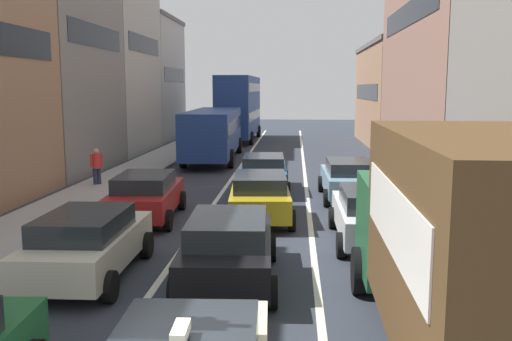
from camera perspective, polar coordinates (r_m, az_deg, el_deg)
name	(u,v)px	position (r m, az deg, el deg)	size (l,w,h in m)	color
sidewalk_left	(125,176)	(26.66, -13.28, -0.60)	(2.60, 64.00, 0.14)	#A1A1A1
lane_stripe_left	(231,179)	(25.63, -2.54, -0.88)	(0.16, 60.00, 0.01)	silver
lane_stripe_right	(305,180)	(25.47, 5.08, -0.97)	(0.16, 60.00, 0.01)	silver
building_row_left	(22,51)	(29.73, -22.82, 11.20)	(7.20, 43.90, 12.89)	gray
building_row_right	(505,35)	(25.98, 24.17, 12.53)	(7.20, 43.90, 14.04)	#9E7556
removalist_box_truck	(467,240)	(8.65, 20.77, -6.64)	(2.79, 7.74, 3.58)	#1E5933
sedan_centre_lane_second	(228,247)	(11.98, -2.84, -7.79)	(2.22, 4.38, 1.49)	black
wagon_left_lane_second	(87,242)	(12.82, -16.89, -7.06)	(2.12, 4.33, 1.49)	beige
hatchback_centre_lane_third	(260,195)	(17.58, 0.40, -2.55)	(2.29, 4.41, 1.49)	#B29319
sedan_left_lane_third	(146,195)	(17.94, -11.23, -2.49)	(2.27, 4.40, 1.49)	#A51E1E
coupe_centre_lane_fourth	(263,172)	(22.43, 0.77, -0.16)	(2.22, 4.38, 1.49)	#194C8C
sedan_right_lane_behind_truck	(372,214)	(15.31, 11.75, -4.38)	(2.08, 4.31, 1.49)	silver
wagon_right_lane_far	(349,178)	(21.16, 9.47, -0.80)	(2.14, 4.34, 1.49)	#759EB7
bus_mid_queue_primary	(213,130)	(32.24, -4.39, 4.15)	(3.08, 10.58, 2.90)	navy
bus_far_queue_secondary	(239,105)	(44.21, -1.75, 6.70)	(2.91, 10.53, 5.06)	navy
pedestrian_near_kerb	(97,165)	(24.28, -16.01, 0.52)	(0.43, 0.39, 1.66)	#262D47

